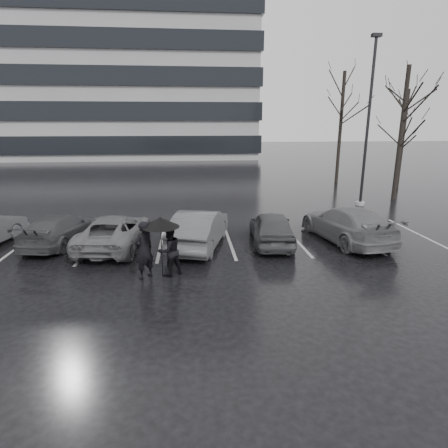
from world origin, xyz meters
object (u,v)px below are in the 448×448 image
car_west_b (115,231)px  car_east (346,224)px  lamp_post (367,131)px  pedestrian_right (169,251)px  tree_ne (402,140)px  car_west_a (199,228)px  pedestrian_left (144,250)px  car_main (271,228)px  car_west_c (60,229)px  tree_north (340,129)px  tree_east (401,135)px

car_west_b → car_east: size_ratio=0.93×
lamp_post → pedestrian_right: bearing=-138.6°
pedestrian_right → tree_ne: 22.25m
car_west_a → pedestrian_left: (-1.82, -2.95, 0.19)m
pedestrian_right → tree_ne: size_ratio=0.24×
pedestrian_right → lamp_post: (10.78, 9.51, 3.43)m
car_west_b → car_main: bearing=-175.4°
car_west_c → tree_ne: bearing=-139.6°
lamp_post → tree_north: bearing=77.4°
tree_ne → car_main: bearing=-135.2°
pedestrian_left → tree_north: (13.46, 18.18, 3.32)m
car_west_a → car_east: size_ratio=0.90×
tree_ne → car_east: bearing=-127.0°
car_east → tree_north: 16.45m
car_main → tree_ne: 17.49m
car_west_c → pedestrian_left: (3.75, -3.81, 0.32)m
pedestrian_left → tree_ne: tree_ne is taller
car_main → pedestrian_left: (-4.72, -3.02, 0.26)m
car_west_c → pedestrian_left: 5.36m
pedestrian_left → lamp_post: bearing=177.4°
tree_east → tree_ne: (2.50, 4.00, -0.50)m
pedestrian_right → tree_ne: (16.19, 15.03, 2.68)m
pedestrian_left → pedestrian_right: pedestrian_left is taller
car_west_b → car_west_a: bearing=-177.9°
car_east → pedestrian_right: (-7.10, -2.96, 0.11)m
car_west_a → lamp_post: size_ratio=0.48×
car_west_b → tree_north: bearing=-128.8°
car_main → car_east: car_east is taller
tree_east → tree_ne: tree_east is taller
car_west_c → car_main: bearing=-173.7°
car_west_c → tree_ne: 23.81m
car_east → pedestrian_right: 7.69m
tree_ne → tree_east: bearing=-122.0°
pedestrian_left → car_west_c: bearing=-87.9°
car_east → pedestrian_right: pedestrian_right is taller
car_west_c → lamp_post: (15.31, 5.85, 3.64)m
car_west_a → pedestrian_right: size_ratio=2.71×
pedestrian_right → pedestrian_left: bearing=-21.9°
car_west_b → car_west_c: 2.35m
car_west_c → tree_ne: (20.72, 11.37, 2.89)m
lamp_post → tree_ne: (5.41, 5.52, -0.75)m
car_west_b → car_east: bearing=-174.3°
pedestrian_left → lamp_post: (11.56, 9.66, 3.33)m
pedestrian_right → car_west_c: bearing=-71.8°
car_west_b → car_east: car_east is taller
tree_east → tree_north: size_ratio=0.94×
pedestrian_left → tree_east: tree_east is taller
car_main → car_east: 3.16m
car_west_c → car_east: 11.65m
car_main → tree_ne: tree_ne is taller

